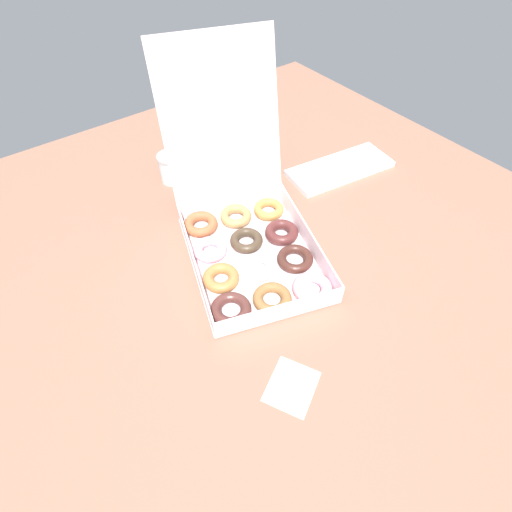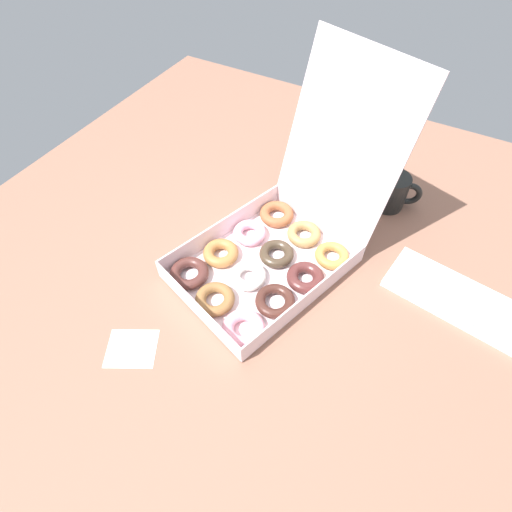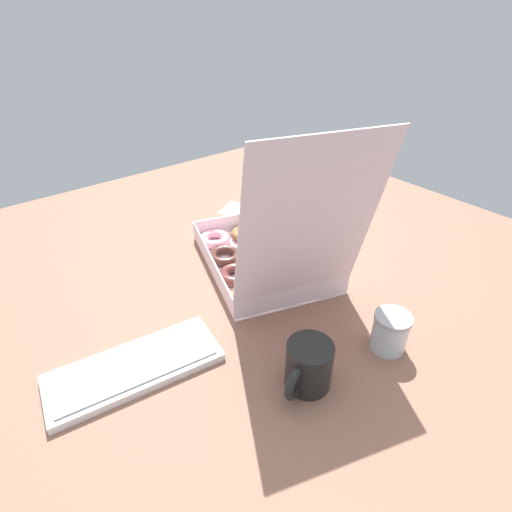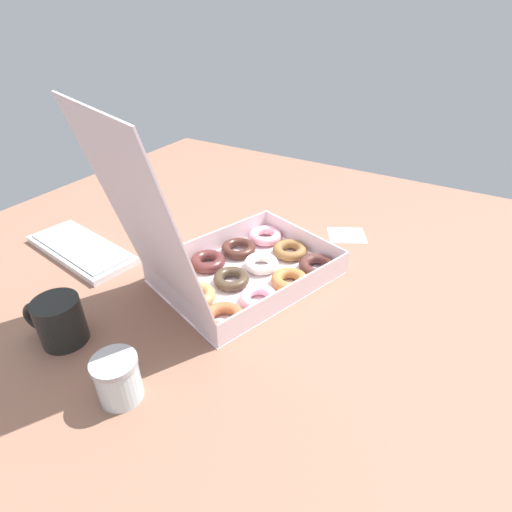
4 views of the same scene
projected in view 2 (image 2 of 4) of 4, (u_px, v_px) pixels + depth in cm
name	position (u px, v px, depth cm)	size (l,w,h in cm)	color
ground_plane	(273.00, 275.00, 103.91)	(180.00, 180.00, 2.00)	#8F614D
donut_box	(270.00, 251.00, 101.39)	(46.96, 60.28, 47.27)	white
keyboard	(461.00, 300.00, 96.47)	(37.32, 19.18, 2.20)	white
coffee_mug	(392.00, 191.00, 114.91)	(13.34, 9.39, 10.35)	black
glass_jar	(328.00, 162.00, 124.27)	(8.14, 8.14, 9.19)	silver
paper_napkin	(132.00, 348.00, 89.57)	(11.05, 9.40, 0.15)	white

